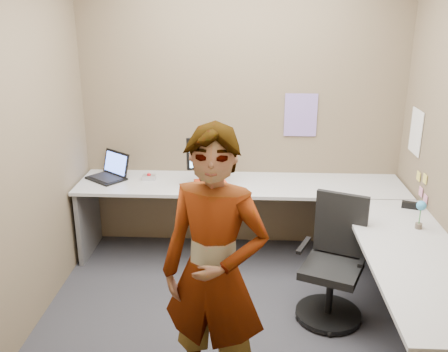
# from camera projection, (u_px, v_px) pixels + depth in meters

# --- Properties ---
(ground) EXTENTS (3.00, 3.00, 0.00)m
(ground) POSITION_uv_depth(u_px,v_px,m) (237.00, 315.00, 3.86)
(ground) COLOR #252429
(ground) RESTS_ON ground
(wall_back) EXTENTS (3.00, 0.00, 3.00)m
(wall_back) POSITION_uv_depth(u_px,v_px,m) (242.00, 109.00, 4.65)
(wall_back) COLOR brown
(wall_back) RESTS_ON ground
(wall_left) EXTENTS (0.00, 2.70, 2.70)m
(wall_left) POSITION_uv_depth(u_px,v_px,m) (24.00, 144.00, 3.49)
(wall_left) COLOR brown
(wall_left) RESTS_ON ground
(desk) EXTENTS (2.98, 2.58, 0.73)m
(desk) POSITION_uv_depth(u_px,v_px,m) (293.00, 226.00, 4.01)
(desk) COLOR #B6B6B6
(desk) RESTS_ON ground
(paper_ream) EXTENTS (0.31, 0.27, 0.05)m
(paper_ream) POSITION_uv_depth(u_px,v_px,m) (211.00, 184.00, 4.44)
(paper_ream) COLOR red
(paper_ream) RESTS_ON desk
(monitor) EXTENTS (0.42, 0.19, 0.41)m
(monitor) POSITION_uv_depth(u_px,v_px,m) (211.00, 155.00, 4.37)
(monitor) COLOR black
(monitor) RESTS_ON paper_ream
(laptop) EXTENTS (0.44, 0.43, 0.24)m
(laptop) POSITION_uv_depth(u_px,v_px,m) (111.00, 172.00, 4.66)
(laptop) COLOR black
(laptop) RESTS_ON desk
(trackball_mouse) EXTENTS (0.12, 0.08, 0.07)m
(trackball_mouse) POSITION_uv_depth(u_px,v_px,m) (149.00, 177.00, 4.63)
(trackball_mouse) COLOR #B7B7BC
(trackball_mouse) RESTS_ON desk
(origami) EXTENTS (0.10, 0.10, 0.06)m
(origami) POSITION_uv_depth(u_px,v_px,m) (203.00, 184.00, 4.42)
(origami) COLOR white
(origami) RESTS_ON desk
(stapler) EXTENTS (0.16, 0.08, 0.05)m
(stapler) POSITION_uv_depth(u_px,v_px,m) (411.00, 205.00, 3.98)
(stapler) COLOR black
(stapler) RESTS_ON desk
(flower) EXTENTS (0.07, 0.07, 0.22)m
(flower) POSITION_uv_depth(u_px,v_px,m) (421.00, 210.00, 3.59)
(flower) COLOR brown
(flower) RESTS_ON desk
(calendar_purple) EXTENTS (0.30, 0.01, 0.40)m
(calendar_purple) POSITION_uv_depth(u_px,v_px,m) (301.00, 115.00, 4.62)
(calendar_purple) COLOR #846BB7
(calendar_purple) RESTS_ON wall_back
(calendar_white) EXTENTS (0.01, 0.28, 0.38)m
(calendar_white) POSITION_uv_depth(u_px,v_px,m) (416.00, 132.00, 4.23)
(calendar_white) COLOR white
(calendar_white) RESTS_ON wall_right
(sticky_note_a) EXTENTS (0.01, 0.07, 0.07)m
(sticky_note_a) POSITION_uv_depth(u_px,v_px,m) (425.00, 179.00, 4.00)
(sticky_note_a) COLOR #F2E059
(sticky_note_a) RESTS_ON wall_right
(sticky_note_b) EXTENTS (0.01, 0.07, 0.07)m
(sticky_note_b) POSITION_uv_depth(u_px,v_px,m) (421.00, 192.00, 4.09)
(sticky_note_b) COLOR pink
(sticky_note_b) RESTS_ON wall_right
(sticky_note_c) EXTENTS (0.01, 0.07, 0.07)m
(sticky_note_c) POSITION_uv_depth(u_px,v_px,m) (425.00, 199.00, 3.98)
(sticky_note_c) COLOR pink
(sticky_note_c) RESTS_ON wall_right
(sticky_note_d) EXTENTS (0.01, 0.07, 0.07)m
(sticky_note_d) POSITION_uv_depth(u_px,v_px,m) (419.00, 176.00, 4.15)
(sticky_note_d) COLOR #F2E059
(sticky_note_d) RESTS_ON wall_right
(office_chair) EXTENTS (0.55, 0.54, 0.94)m
(office_chair) POSITION_uv_depth(u_px,v_px,m) (333.00, 270.00, 3.75)
(office_chair) COLOR black
(office_chair) RESTS_ON ground
(person) EXTENTS (0.71, 0.57, 1.70)m
(person) POSITION_uv_depth(u_px,v_px,m) (214.00, 274.00, 2.79)
(person) COLOR #999399
(person) RESTS_ON ground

